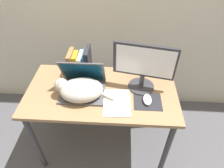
# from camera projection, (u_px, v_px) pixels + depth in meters

# --- Properties ---
(desk) EXTENTS (1.16, 0.61, 0.74)m
(desk) POSITION_uv_depth(u_px,v_px,m) (102.00, 99.00, 1.61)
(desk) COLOR #93704C
(desk) RESTS_ON ground_plane
(laptop) EXTENTS (0.33, 0.28, 0.27)m
(laptop) POSITION_uv_depth(u_px,v_px,m) (83.00, 85.00, 1.52)
(laptop) COLOR #4C4C51
(laptop) RESTS_ON desk
(cat) EXTENTS (0.44, 0.27, 0.16)m
(cat) POSITION_uv_depth(u_px,v_px,m) (80.00, 89.00, 1.45)
(cat) COLOR #B2ADA3
(cat) RESTS_ON desk
(external_monitor) EXTENTS (0.45, 0.20, 0.38)m
(external_monitor) POSITION_uv_depth(u_px,v_px,m) (144.00, 66.00, 1.44)
(external_monitor) COLOR #333338
(external_monitor) RESTS_ON desk
(mousepad) EXTENTS (0.20, 0.18, 0.00)m
(mousepad) POSITION_uv_depth(u_px,v_px,m) (148.00, 101.00, 1.46)
(mousepad) COLOR #232328
(mousepad) RESTS_ON desk
(computer_mouse) EXTENTS (0.06, 0.11, 0.03)m
(computer_mouse) POSITION_uv_depth(u_px,v_px,m) (147.00, 100.00, 1.45)
(computer_mouse) COLOR silver
(computer_mouse) RESTS_ON mousepad
(book_row) EXTENTS (0.17, 0.17, 0.25)m
(book_row) POSITION_uv_depth(u_px,v_px,m) (81.00, 64.00, 1.63)
(book_row) COLOR olive
(book_row) RESTS_ON desk
(notepad) EXTENTS (0.20, 0.28, 0.01)m
(notepad) POSITION_uv_depth(u_px,v_px,m) (117.00, 103.00, 1.45)
(notepad) COLOR silver
(notepad) RESTS_ON desk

